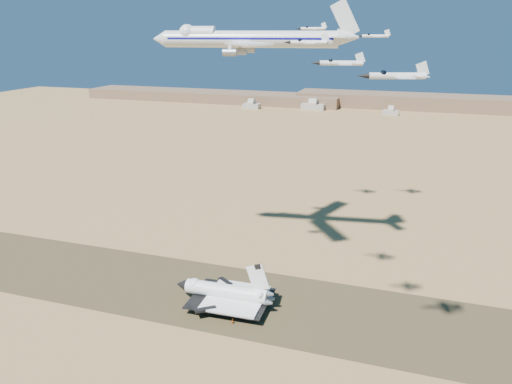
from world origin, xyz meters
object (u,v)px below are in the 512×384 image
(chase_jet_b, at_px, (340,63))
(chase_jet_d, at_px, (312,29))
(crew_a, at_px, (233,314))
(chase_jet_c, at_px, (396,76))
(crew_b, at_px, (233,321))
(crew_c, at_px, (241,313))
(carrier_747, at_px, (244,39))
(chase_jet_e, at_px, (375,36))
(shuttle, at_px, (225,293))
(chase_jet_a, at_px, (308,42))

(chase_jet_b, distance_m, chase_jet_d, 122.98)
(crew_a, distance_m, chase_jet_c, 108.38)
(crew_a, relative_size, chase_jet_d, 0.12)
(crew_b, height_order, crew_c, crew_b)
(crew_b, relative_size, chase_jet_d, 0.13)
(carrier_747, distance_m, chase_jet_b, 80.64)
(crew_b, height_order, chase_jet_d, chase_jet_d)
(chase_jet_c, distance_m, chase_jet_e, 142.83)
(shuttle, xyz_separation_m, chase_jet_b, (43.27, -24.83, 87.85))
(crew_b, distance_m, chase_jet_a, 99.48)
(chase_jet_e, bearing_deg, chase_jet_d, -162.09)
(crew_c, distance_m, chase_jet_b, 100.57)
(chase_jet_d, bearing_deg, chase_jet_e, 19.11)
(chase_jet_b, relative_size, chase_jet_d, 0.90)
(shuttle, height_order, carrier_747, carrier_747)
(carrier_747, xyz_separation_m, chase_jet_a, (35.31, -40.71, -0.01))
(crew_c, bearing_deg, chase_jet_c, -163.78)
(chase_jet_d, bearing_deg, chase_jet_a, -81.82)
(carrier_747, xyz_separation_m, crew_b, (12.89, -50.39, -96.45))
(shuttle, distance_m, chase_jet_e, 145.67)
(chase_jet_a, distance_m, chase_jet_c, 45.19)
(chase_jet_d, bearing_deg, shuttle, -99.58)
(chase_jet_c, height_order, chase_jet_e, chase_jet_e)
(crew_a, bearing_deg, chase_jet_b, -138.33)
(shuttle, distance_m, chase_jet_b, 101.03)
(carrier_747, distance_m, crew_a, 107.48)
(chase_jet_a, bearing_deg, chase_jet_e, 83.96)
(chase_jet_a, height_order, chase_jet_b, chase_jet_a)
(crew_b, xyz_separation_m, chase_jet_d, (3.29, 104.72, 100.47))
(shuttle, relative_size, crew_c, 23.87)
(crew_c, xyz_separation_m, chase_jet_c, (49.73, -31.20, 90.31))
(crew_c, distance_m, chase_jet_d, 140.77)
(shuttle, relative_size, chase_jet_a, 2.76)
(shuttle, bearing_deg, crew_b, -59.60)
(crew_b, relative_size, chase_jet_b, 0.14)
(chase_jet_b, height_order, chase_jet_e, chase_jet_e)
(carrier_747, relative_size, chase_jet_b, 6.13)
(crew_c, xyz_separation_m, chase_jet_d, (2.20, 98.42, 100.62))
(crew_c, relative_size, chase_jet_b, 0.12)
(shuttle, bearing_deg, crew_c, -33.29)
(shuttle, bearing_deg, chase_jet_d, 81.82)
(chase_jet_b, bearing_deg, crew_b, 147.31)
(shuttle, xyz_separation_m, crew_c, (8.23, -5.04, -4.32))
(crew_a, height_order, chase_jet_c, chase_jet_c)
(crew_b, bearing_deg, chase_jet_e, -64.19)
(chase_jet_d, bearing_deg, crew_a, -95.98)
(crew_b, distance_m, crew_c, 6.39)
(crew_b, relative_size, chase_jet_e, 0.12)
(chase_jet_c, relative_size, chase_jet_e, 0.98)
(crew_b, height_order, chase_jet_e, chase_jet_e)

